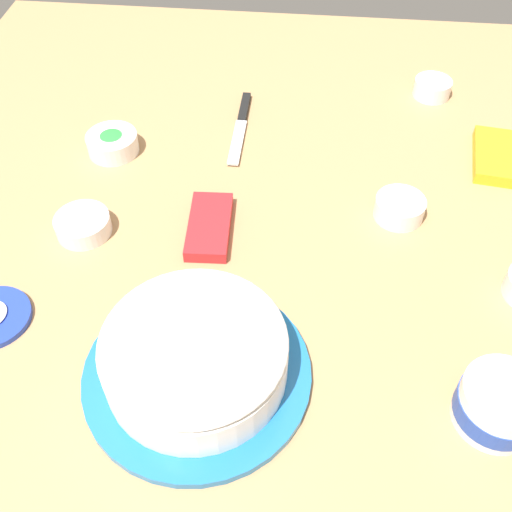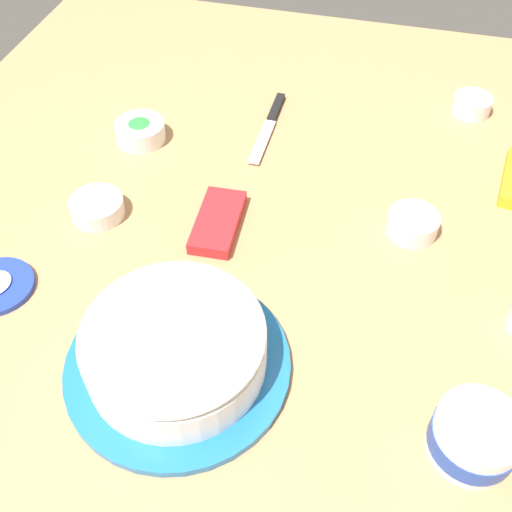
{
  "view_description": "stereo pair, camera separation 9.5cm",
  "coord_description": "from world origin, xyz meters",
  "views": [
    {
      "loc": [
        -0.74,
        -0.03,
        0.75
      ],
      "look_at": [
        -0.11,
        0.03,
        0.04
      ],
      "focal_mm": 42.36,
      "sensor_mm": 36.0,
      "label": 1
    },
    {
      "loc": [
        -0.72,
        -0.13,
        0.75
      ],
      "look_at": [
        -0.11,
        0.03,
        0.04
      ],
      "focal_mm": 42.36,
      "sensor_mm": 36.0,
      "label": 2
    }
  ],
  "objects": [
    {
      "name": "sprinkle_bowl_pink",
      "position": [
        -0.05,
        0.33,
        0.02
      ],
      "size": [
        0.09,
        0.09,
        0.03
      ],
      "color": "white",
      "rests_on": "ground_plane"
    },
    {
      "name": "sprinkle_bowl_rainbow",
      "position": [
        0.43,
        -0.29,
        0.02
      ],
      "size": [
        0.08,
        0.08,
        0.04
      ],
      "color": "white",
      "rests_on": "ground_plane"
    },
    {
      "name": "candy_box_lower",
      "position": [
        -0.03,
        0.12,
        0.01
      ],
      "size": [
        0.15,
        0.08,
        0.02
      ],
      "primitive_type": "cube",
      "rotation": [
        0.0,
        0.0,
        0.05
      ],
      "color": "red",
      "rests_on": "ground_plane"
    },
    {
      "name": "sprinkle_bowl_green",
      "position": [
        0.17,
        0.34,
        0.02
      ],
      "size": [
        0.1,
        0.1,
        0.04
      ],
      "color": "white",
      "rests_on": "ground_plane"
    },
    {
      "name": "ground_plane",
      "position": [
        0.0,
        0.0,
        0.0
      ],
      "size": [
        1.54,
        1.54,
        0.0
      ],
      "primitive_type": "plane",
      "color": "tan"
    },
    {
      "name": "frosted_cake",
      "position": [
        -0.31,
        0.09,
        0.05
      ],
      "size": [
        0.32,
        0.32,
        0.11
      ],
      "color": "#1E6BB2",
      "rests_on": "ground_plane"
    },
    {
      "name": "spreading_knife",
      "position": [
        0.28,
        0.1,
        0.01
      ],
      "size": [
        0.24,
        0.02,
        0.01
      ],
      "color": "silver",
      "rests_on": "ground_plane"
    },
    {
      "name": "sprinkle_bowl_blue",
      "position": [
        0.04,
        -0.2,
        0.02
      ],
      "size": [
        0.09,
        0.09,
        0.04
      ],
      "color": "white",
      "rests_on": "ground_plane"
    },
    {
      "name": "frosting_tub",
      "position": [
        -0.33,
        -0.31,
        0.04
      ],
      "size": [
        0.11,
        0.11,
        0.07
      ],
      "color": "white",
      "rests_on": "ground_plane"
    }
  ]
}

